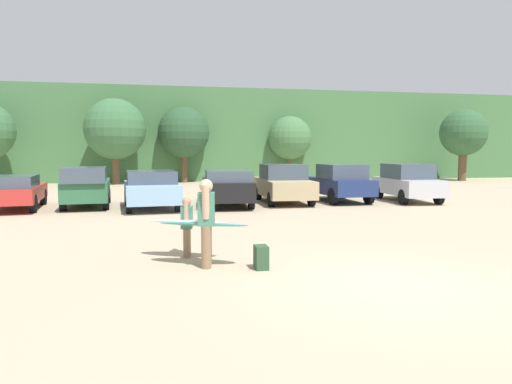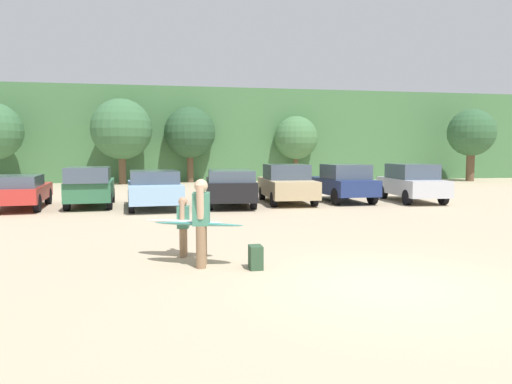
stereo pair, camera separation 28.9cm
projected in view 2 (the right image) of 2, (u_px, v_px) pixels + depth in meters
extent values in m
plane|color=tan|center=(385.00, 285.00, 7.94)|extent=(120.00, 120.00, 0.00)
cube|color=#427042|center=(207.00, 137.00, 41.08)|extent=(108.00, 12.00, 6.96)
cylinder|color=brown|center=(122.00, 170.00, 32.32)|extent=(0.49, 0.49, 1.99)
sphere|color=#38663D|center=(121.00, 129.00, 32.09)|extent=(4.09, 4.09, 4.09)
cylinder|color=brown|center=(190.00, 168.00, 34.34)|extent=(0.46, 0.46, 2.03)
sphere|color=#284C2D|center=(190.00, 132.00, 34.12)|extent=(3.66, 3.66, 3.66)
cylinder|color=brown|center=(296.00, 169.00, 35.95)|extent=(0.37, 0.37, 1.87)
sphere|color=#427042|center=(296.00, 138.00, 35.76)|extent=(3.25, 3.25, 3.25)
cylinder|color=brown|center=(470.00, 167.00, 35.71)|extent=(0.60, 0.60, 2.16)
sphere|color=#2D5633|center=(472.00, 132.00, 35.49)|extent=(3.48, 3.48, 3.48)
cube|color=#B72D28|center=(19.00, 193.00, 18.53)|extent=(2.32, 4.47, 0.56)
cube|color=#3F4C5B|center=(14.00, 181.00, 17.79)|extent=(1.98, 2.48, 0.43)
cylinder|color=black|center=(3.00, 197.00, 19.68)|extent=(0.28, 0.69, 0.68)
cylinder|color=black|center=(48.00, 196.00, 20.16)|extent=(0.28, 0.69, 0.68)
cylinder|color=black|center=(37.00, 203.00, 17.43)|extent=(0.28, 0.69, 0.68)
cube|color=#2D6642|center=(91.00, 189.00, 19.30)|extent=(1.97, 4.06, 0.74)
cube|color=#3F4C5B|center=(88.00, 174.00, 18.33)|extent=(1.72, 2.40, 0.57)
cylinder|color=black|center=(75.00, 196.00, 20.40)|extent=(0.26, 0.65, 0.64)
cylinder|color=black|center=(112.00, 195.00, 20.78)|extent=(0.26, 0.65, 0.64)
cylinder|color=black|center=(67.00, 202.00, 17.88)|extent=(0.26, 0.65, 0.64)
cylinder|color=black|center=(109.00, 201.00, 18.27)|extent=(0.26, 0.65, 0.64)
cube|color=#84ADD1|center=(154.00, 191.00, 18.71)|extent=(2.27, 4.35, 0.69)
cube|color=#3F4C5B|center=(154.00, 177.00, 18.52)|extent=(1.97, 2.51, 0.48)
cylinder|color=black|center=(131.00, 197.00, 19.85)|extent=(0.27, 0.64, 0.62)
cylinder|color=black|center=(173.00, 196.00, 20.30)|extent=(0.27, 0.64, 0.62)
cylinder|color=black|center=(131.00, 205.00, 17.17)|extent=(0.27, 0.64, 0.62)
cylinder|color=black|center=(180.00, 203.00, 17.63)|extent=(0.27, 0.64, 0.62)
cube|color=black|center=(229.00, 189.00, 19.73)|extent=(2.24, 4.84, 0.75)
cube|color=#3F4C5B|center=(231.00, 176.00, 18.77)|extent=(1.92, 2.65, 0.43)
cylinder|color=black|center=(209.00, 194.00, 21.21)|extent=(0.27, 0.65, 0.63)
cylinder|color=black|center=(246.00, 194.00, 21.39)|extent=(0.27, 0.65, 0.63)
cylinder|color=black|center=(210.00, 202.00, 18.13)|extent=(0.27, 0.65, 0.63)
cylinder|color=black|center=(254.00, 201.00, 18.32)|extent=(0.27, 0.65, 0.63)
cube|color=tan|center=(287.00, 188.00, 20.64)|extent=(2.03, 4.47, 0.72)
cube|color=#3F4C5B|center=(286.00, 172.00, 20.68)|extent=(1.80, 2.16, 0.64)
cylinder|color=black|center=(262.00, 193.00, 21.97)|extent=(0.24, 0.62, 0.61)
cylinder|color=black|center=(298.00, 193.00, 22.22)|extent=(0.24, 0.62, 0.61)
cylinder|color=black|center=(274.00, 199.00, 19.11)|extent=(0.24, 0.62, 0.61)
cylinder|color=black|center=(314.00, 199.00, 19.36)|extent=(0.24, 0.62, 0.61)
cube|color=navy|center=(342.00, 186.00, 21.15)|extent=(1.97, 4.05, 0.68)
cube|color=#3F4C5B|center=(345.00, 172.00, 20.77)|extent=(1.74, 1.99, 0.63)
cylinder|color=black|center=(314.00, 191.00, 22.27)|extent=(0.25, 0.73, 0.72)
cylinder|color=black|center=(347.00, 191.00, 22.64)|extent=(0.25, 0.73, 0.72)
cylinder|color=black|center=(336.00, 197.00, 19.72)|extent=(0.25, 0.73, 0.72)
cylinder|color=black|center=(372.00, 196.00, 20.08)|extent=(0.25, 0.73, 0.72)
cube|color=silver|center=(412.00, 186.00, 21.16)|extent=(2.08, 4.22, 0.70)
cube|color=#3F4C5B|center=(412.00, 171.00, 21.16)|extent=(1.79, 2.43, 0.65)
cylinder|color=black|center=(383.00, 192.00, 22.44)|extent=(0.27, 0.66, 0.65)
cylinder|color=black|center=(415.00, 192.00, 22.61)|extent=(0.27, 0.66, 0.65)
cylinder|color=black|center=(407.00, 197.00, 19.77)|extent=(0.27, 0.66, 0.65)
cylinder|color=black|center=(443.00, 197.00, 19.94)|extent=(0.27, 0.66, 0.65)
cylinder|color=#8C6B4C|center=(201.00, 247.00, 9.08)|extent=(0.19, 0.19, 0.82)
cylinder|color=#8C6B4C|center=(202.00, 244.00, 9.37)|extent=(0.19, 0.19, 0.82)
cube|color=#3F7F66|center=(201.00, 209.00, 9.16)|extent=(0.37, 0.46, 0.63)
sphere|color=#D8AD8C|center=(201.00, 186.00, 9.13)|extent=(0.26, 0.26, 0.26)
cylinder|color=#D8AD8C|center=(200.00, 202.00, 8.92)|extent=(0.18, 0.28, 0.68)
cylinder|color=#D8AD8C|center=(202.00, 199.00, 9.38)|extent=(0.20, 0.45, 0.65)
cylinder|color=#8C6B4C|center=(183.00, 243.00, 10.02)|extent=(0.14, 0.14, 0.61)
cylinder|color=#8C6B4C|center=(184.00, 241.00, 10.24)|extent=(0.14, 0.14, 0.61)
cube|color=#3F7F66|center=(183.00, 217.00, 10.09)|extent=(0.28, 0.34, 0.47)
sphere|color=tan|center=(183.00, 202.00, 10.06)|extent=(0.19, 0.19, 0.19)
cylinder|color=tan|center=(182.00, 212.00, 9.91)|extent=(0.13, 0.22, 0.50)
cylinder|color=tan|center=(184.00, 210.00, 10.25)|extent=(0.13, 0.20, 0.50)
ellipsoid|color=teal|center=(198.00, 224.00, 9.28)|extent=(1.86, 1.18, 0.16)
ellipsoid|color=white|center=(183.00, 221.00, 9.95)|extent=(1.78, 1.15, 0.13)
cube|color=#2D4C33|center=(256.00, 257.00, 9.03)|extent=(0.24, 0.34, 0.45)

